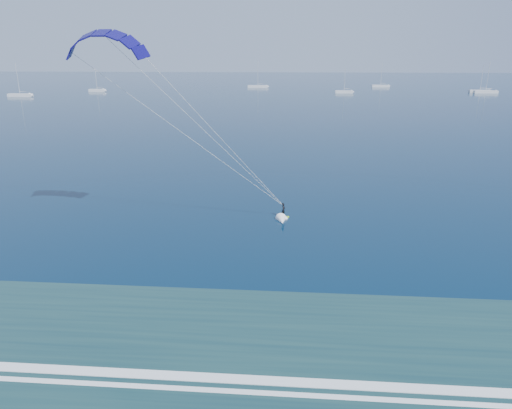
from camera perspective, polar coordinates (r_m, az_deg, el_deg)
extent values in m
cube|color=#1E423F|center=(25.31, -14.43, -22.06)|extent=(600.00, 22.00, 0.03)
cube|color=white|center=(26.39, -13.35, -19.98)|extent=(600.00, 0.70, 0.07)
cube|color=#8ADC19|center=(47.73, 3.43, -1.54)|extent=(1.20, 0.39, 0.07)
imported|color=black|center=(47.48, 3.45, -0.67)|extent=(0.50, 0.62, 1.48)
cone|color=white|center=(46.50, 3.21, -2.03)|extent=(1.31, 1.74, 1.10)
cube|color=silver|center=(212.28, -27.39, 12.04)|extent=(9.70, 2.40, 1.20)
cylinder|color=silver|center=(211.90, -27.65, 13.78)|extent=(0.18, 0.18, 11.86)
cylinder|color=silver|center=(211.56, -27.16, 12.44)|extent=(2.60, 0.12, 0.12)
cube|color=silver|center=(227.24, -19.23, 13.31)|extent=(7.35, 2.40, 1.20)
cylinder|color=silver|center=(226.95, -19.37, 14.60)|extent=(0.18, 0.18, 9.08)
cylinder|color=silver|center=(226.68, -18.98, 13.69)|extent=(2.60, 0.12, 0.12)
cube|color=silver|center=(242.61, 0.23, 14.54)|extent=(10.23, 2.40, 1.20)
cylinder|color=silver|center=(242.27, 0.23, 16.14)|extent=(0.18, 0.18, 12.38)
cylinder|color=silver|center=(242.44, 0.52, 14.87)|extent=(2.60, 0.12, 0.12)
cube|color=silver|center=(210.29, 10.94, 13.66)|extent=(7.65, 2.40, 1.20)
cylinder|color=silver|center=(209.96, 11.03, 15.12)|extent=(0.18, 0.18, 9.56)
cylinder|color=silver|center=(210.32, 11.30, 14.02)|extent=(2.60, 0.12, 0.12)
cube|color=silver|center=(254.44, 15.30, 14.09)|extent=(8.91, 2.40, 1.20)
cylinder|color=silver|center=(254.14, 15.42, 15.45)|extent=(0.18, 0.18, 10.89)
cylinder|color=silver|center=(254.57, 15.60, 14.39)|extent=(2.60, 0.12, 0.12)
cube|color=silver|center=(230.35, 26.78, 12.46)|extent=(9.99, 2.40, 1.20)
cylinder|color=silver|center=(230.00, 27.02, 14.12)|extent=(0.18, 0.18, 12.26)
cylinder|color=silver|center=(230.71, 27.11, 12.77)|extent=(2.60, 0.12, 0.12)
cube|color=silver|center=(232.90, 26.19, 12.59)|extent=(9.34, 2.40, 1.20)
cylinder|color=silver|center=(232.58, 26.40, 14.04)|extent=(0.18, 0.18, 10.76)
cylinder|color=silver|center=(233.25, 26.52, 12.89)|extent=(2.60, 0.12, 0.12)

